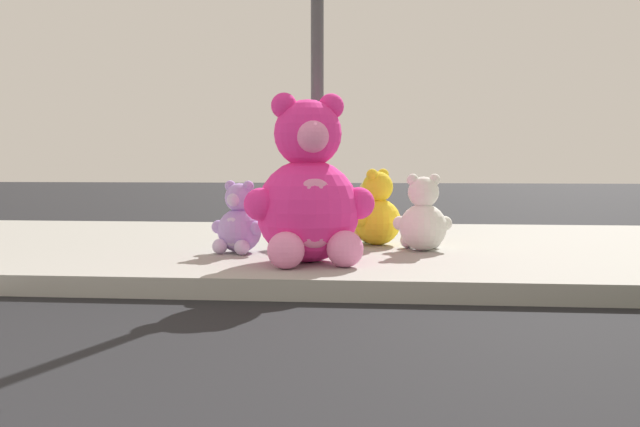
{
  "coord_description": "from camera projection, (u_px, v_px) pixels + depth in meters",
  "views": [
    {
      "loc": [
        1.61,
        -1.63,
        0.93
      ],
      "look_at": [
        1.1,
        3.6,
        0.55
      ],
      "focal_mm": 39.77,
      "sensor_mm": 36.0,
      "label": 1
    }
  ],
  "objects": [
    {
      "name": "sign_pole",
      "position": [
        317.0,
        54.0,
        5.98
      ],
      "size": [
        0.56,
        0.11,
        3.2
      ],
      "color": "#4C4C51",
      "rests_on": "sidewalk"
    },
    {
      "name": "plush_pink_large",
      "position": [
        309.0,
        195.0,
        5.48
      ],
      "size": [
        0.99,
        0.93,
        1.32
      ],
      "color": "#F22D93",
      "rests_on": "sidewalk"
    },
    {
      "name": "sidewalk",
      "position": [
        225.0,
        249.0,
        7.0
      ],
      "size": [
        28.0,
        4.4,
        0.15
      ],
      "primitive_type": "cube",
      "color": "#9E9B93",
      "rests_on": "ground_plane"
    },
    {
      "name": "plush_white",
      "position": [
        423.0,
        220.0,
        6.26
      ],
      "size": [
        0.52,
        0.46,
        0.68
      ],
      "color": "white",
      "rests_on": "sidewalk"
    },
    {
      "name": "plush_lavender",
      "position": [
        239.0,
        224.0,
        6.11
      ],
      "size": [
        0.47,
        0.44,
        0.62
      ],
      "color": "#B28CD8",
      "rests_on": "sidewalk"
    },
    {
      "name": "plush_yellow",
      "position": [
        375.0,
        215.0,
        6.68
      ],
      "size": [
        0.52,
        0.5,
        0.72
      ],
      "color": "yellow",
      "rests_on": "sidewalk"
    },
    {
      "name": "plush_teal",
      "position": [
        304.0,
        217.0,
        6.77
      ],
      "size": [
        0.47,
        0.49,
        0.65
      ],
      "color": "teal",
      "rests_on": "sidewalk"
    }
  ]
}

